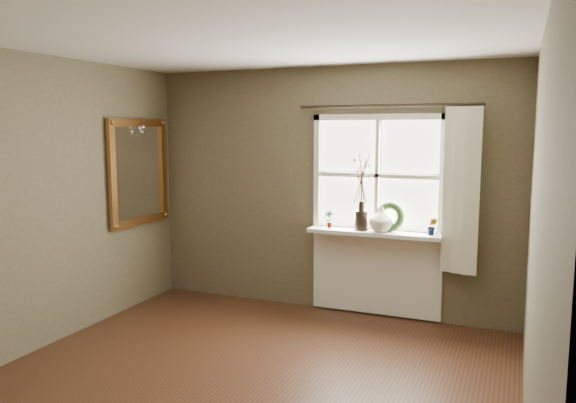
{
  "coord_description": "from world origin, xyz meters",
  "views": [
    {
      "loc": [
        1.9,
        -3.4,
        1.95
      ],
      "look_at": [
        -0.16,
        1.55,
        1.26
      ],
      "focal_mm": 35.0,
      "sensor_mm": 36.0,
      "label": 1
    }
  ],
  "objects_px": {
    "dark_jug": "(361,220)",
    "wreath": "(390,220)",
    "cream_vase": "(381,219)",
    "gilt_mirror": "(139,172)"
  },
  "relations": [
    {
      "from": "dark_jug",
      "to": "wreath",
      "type": "distance_m",
      "value": 0.29
    },
    {
      "from": "dark_jug",
      "to": "gilt_mirror",
      "type": "relative_size",
      "value": 0.17
    },
    {
      "from": "gilt_mirror",
      "to": "cream_vase",
      "type": "bearing_deg",
      "value": 10.67
    },
    {
      "from": "cream_vase",
      "to": "gilt_mirror",
      "type": "relative_size",
      "value": 0.22
    },
    {
      "from": "cream_vase",
      "to": "gilt_mirror",
      "type": "height_order",
      "value": "gilt_mirror"
    },
    {
      "from": "gilt_mirror",
      "to": "dark_jug",
      "type": "bearing_deg",
      "value": 11.58
    },
    {
      "from": "cream_vase",
      "to": "wreath",
      "type": "distance_m",
      "value": 0.09
    },
    {
      "from": "cream_vase",
      "to": "wreath",
      "type": "relative_size",
      "value": 0.82
    },
    {
      "from": "cream_vase",
      "to": "dark_jug",
      "type": "bearing_deg",
      "value": 180.0
    },
    {
      "from": "dark_jug",
      "to": "gilt_mirror",
      "type": "height_order",
      "value": "gilt_mirror"
    }
  ]
}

